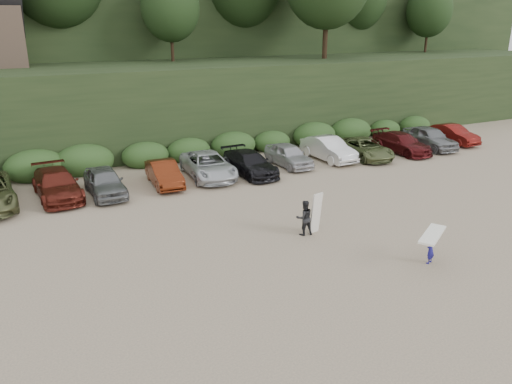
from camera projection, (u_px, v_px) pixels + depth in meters
ground at (279, 242)px, 21.51m from camera, size 120.00×120.00×0.00m
parked_cars at (216, 165)px, 30.21m from camera, size 39.37×6.22×1.64m
child_surfer at (431, 243)px, 19.36m from camera, size 2.10×1.62×1.26m
adult_surfer at (305, 217)px, 22.02m from camera, size 1.27×0.71×1.89m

